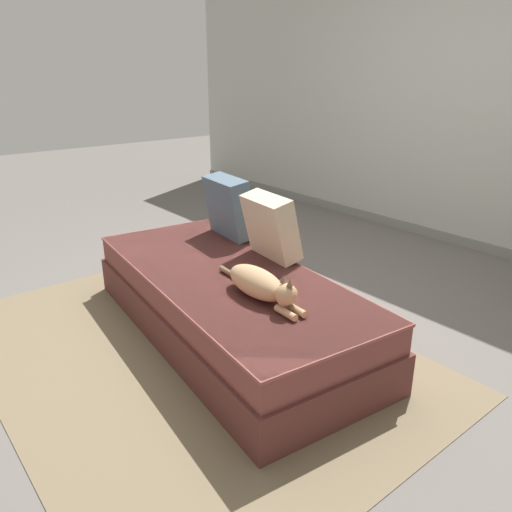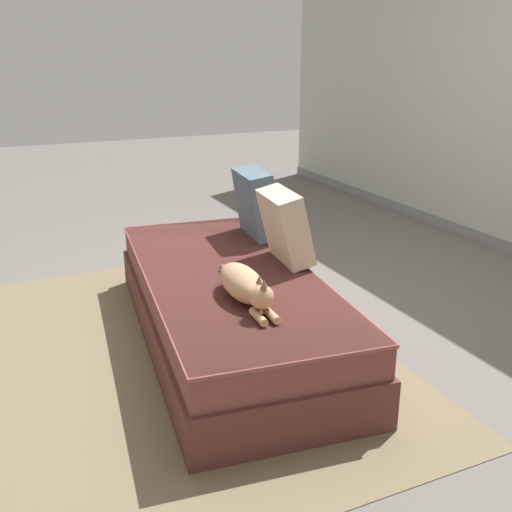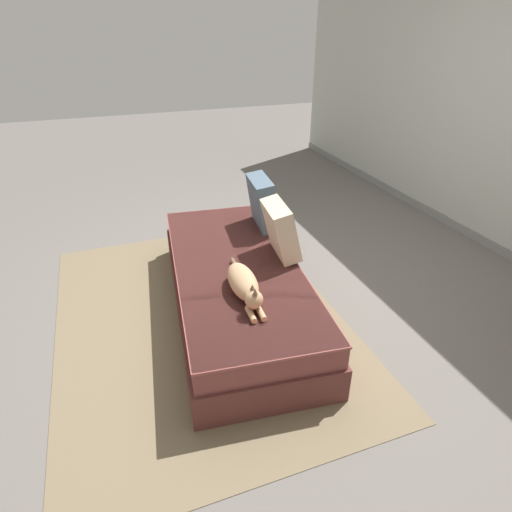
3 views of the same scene
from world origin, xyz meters
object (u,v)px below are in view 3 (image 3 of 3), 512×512
object	(u,v)px
throw_pillow_corner	(263,202)
couch	(236,286)
throw_pillow_middle	(281,230)
cat	(244,284)

from	to	relation	value
throw_pillow_corner	couch	bearing A→B (deg)	-37.68
couch	throw_pillow_middle	distance (m)	0.53
throw_pillow_corner	cat	xyz separation A→B (m)	(0.92, -0.48, -0.14)
couch	throw_pillow_corner	xyz separation A→B (m)	(-0.53, 0.41, 0.41)
couch	cat	distance (m)	0.48
couch	throw_pillow_middle	bearing A→B (deg)	92.05
couch	throw_pillow_corner	bearing A→B (deg)	142.32
throw_pillow_corner	throw_pillow_middle	xyz separation A→B (m)	(0.52, -0.06, -0.01)
throw_pillow_corner	throw_pillow_middle	world-z (taller)	throw_pillow_corner
throw_pillow_middle	cat	xyz separation A→B (m)	(0.40, -0.42, -0.13)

